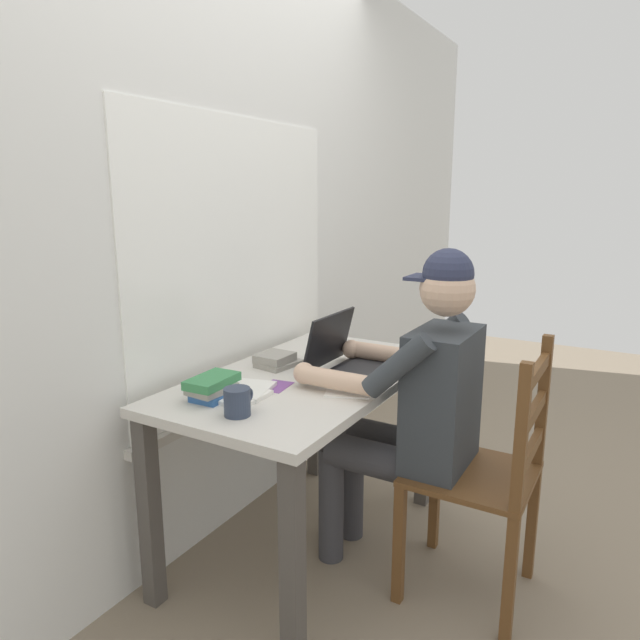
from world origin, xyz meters
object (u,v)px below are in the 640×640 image
(computer_mouse, at_px, (384,352))
(coffee_mug_white, at_px, (328,344))
(wooden_chair, at_px, (487,475))
(coffee_mug_dark, at_px, (238,402))
(landscape_photo_print, at_px, (276,386))
(laptop, at_px, (348,359))
(book_stack_main, at_px, (276,360))
(book_stack_side, at_px, (213,387))
(seated_person, at_px, (414,400))
(desk, at_px, (306,402))

(computer_mouse, relative_size, coffee_mug_white, 0.90)
(wooden_chair, relative_size, coffee_mug_white, 8.56)
(coffee_mug_dark, bearing_deg, coffee_mug_white, 7.04)
(landscape_photo_print, bearing_deg, coffee_mug_white, -2.78)
(laptop, height_order, landscape_photo_print, laptop)
(book_stack_main, xyz_separation_m, book_stack_side, (-0.42, -0.02, 0.02))
(coffee_mug_dark, distance_m, book_stack_side, 0.19)
(seated_person, distance_m, computer_mouse, 0.42)
(coffee_mug_dark, distance_m, book_stack_main, 0.54)
(book_stack_main, bearing_deg, seated_person, -86.89)
(book_stack_side, bearing_deg, coffee_mug_dark, -115.29)
(computer_mouse, xyz_separation_m, coffee_mug_white, (-0.11, 0.22, 0.04))
(desk, height_order, wooden_chair, wooden_chair)
(desk, relative_size, computer_mouse, 12.28)
(desk, xyz_separation_m, computer_mouse, (0.39, -0.16, 0.13))
(computer_mouse, bearing_deg, book_stack_side, 159.09)
(wooden_chair, bearing_deg, desk, 95.56)
(laptop, distance_m, computer_mouse, 0.29)
(coffee_mug_dark, bearing_deg, wooden_chair, -51.45)
(wooden_chair, height_order, book_stack_main, wooden_chair)
(seated_person, bearing_deg, laptop, 82.44)
(desk, height_order, computer_mouse, computer_mouse)
(coffee_mug_white, bearing_deg, laptop, -132.84)
(landscape_photo_print, bearing_deg, book_stack_main, 26.22)
(computer_mouse, bearing_deg, wooden_chair, -120.79)
(laptop, relative_size, computer_mouse, 3.30)
(seated_person, xyz_separation_m, book_stack_main, (-0.03, 0.59, 0.07))
(seated_person, xyz_separation_m, landscape_photo_print, (-0.24, 0.44, 0.05))
(coffee_mug_white, height_order, coffee_mug_dark, coffee_mug_white)
(laptop, relative_size, book_stack_main, 1.73)
(laptop, bearing_deg, wooden_chair, -93.88)
(coffee_mug_white, bearing_deg, computer_mouse, -62.89)
(laptop, xyz_separation_m, book_stack_main, (-0.07, 0.29, -0.03))
(book_stack_main, bearing_deg, landscape_photo_print, -146.04)
(coffee_mug_dark, relative_size, book_stack_main, 0.65)
(desk, height_order, laptop, laptop)
(laptop, relative_size, book_stack_side, 1.71)
(coffee_mug_white, height_order, landscape_photo_print, coffee_mug_white)
(desk, distance_m, wooden_chair, 0.72)
(desk, height_order, book_stack_main, book_stack_main)
(wooden_chair, relative_size, coffee_mug_dark, 7.74)
(desk, distance_m, computer_mouse, 0.44)
(book_stack_main, bearing_deg, laptop, -76.35)
(book_stack_main, bearing_deg, desk, -102.38)
(desk, bearing_deg, book_stack_main, 77.62)
(desk, bearing_deg, seated_person, -80.77)
(laptop, distance_m, book_stack_main, 0.30)
(coffee_mug_dark, bearing_deg, book_stack_main, 21.32)
(laptop, xyz_separation_m, book_stack_side, (-0.49, 0.27, -0.01))
(coffee_mug_white, height_order, book_stack_side, coffee_mug_white)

